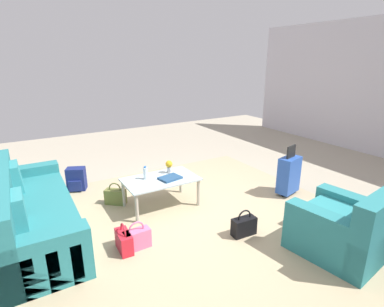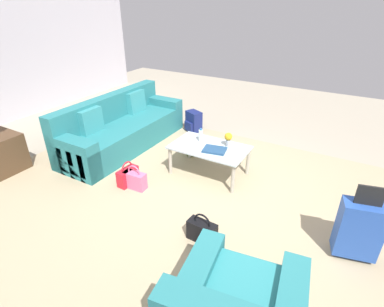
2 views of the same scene
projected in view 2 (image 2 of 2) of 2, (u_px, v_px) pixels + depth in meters
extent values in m
plane|color=#A89E89|center=(218.00, 199.00, 3.95)|extent=(12.00, 12.00, 0.00)
cube|color=tan|center=(172.00, 193.00, 4.06)|extent=(5.20, 4.40, 0.01)
cube|color=teal|center=(125.00, 135.00, 5.23)|extent=(0.86, 2.45, 0.45)
cube|color=teal|center=(110.00, 120.00, 5.28)|extent=(0.22, 2.45, 0.88)
cube|color=teal|center=(161.00, 112.00, 6.05)|extent=(0.86, 0.24, 0.59)
cube|color=teal|center=(74.00, 157.00, 4.36)|extent=(0.86, 0.24, 0.59)
cube|color=teal|center=(136.00, 102.00, 5.54)|extent=(0.16, 0.40, 0.41)
cube|color=teal|center=(91.00, 121.00, 4.69)|extent=(0.13, 0.40, 0.40)
cube|color=teal|center=(194.00, 300.00, 2.30)|extent=(0.33, 0.95, 0.60)
cube|color=teal|center=(241.00, 294.00, 2.14)|extent=(0.73, 0.75, 0.08)
cube|color=silver|center=(210.00, 147.00, 4.31)|extent=(1.10, 0.66, 0.02)
cylinder|color=#ADA899|center=(233.00, 179.00, 3.98)|extent=(0.05, 0.05, 0.43)
cylinder|color=#ADA899|center=(170.00, 161.00, 4.42)|extent=(0.05, 0.05, 0.43)
cylinder|color=#ADA899|center=(248.00, 161.00, 4.41)|extent=(0.05, 0.05, 0.43)
cylinder|color=#ADA899|center=(190.00, 146.00, 4.85)|extent=(0.05, 0.05, 0.43)
cylinder|color=silver|center=(201.00, 136.00, 4.42)|extent=(0.06, 0.06, 0.18)
cylinder|color=#2D6BBC|center=(201.00, 129.00, 4.38)|extent=(0.04, 0.04, 0.02)
cube|color=navy|center=(215.00, 150.00, 4.18)|extent=(0.35, 0.29, 0.03)
cylinder|color=#B2B7BC|center=(228.00, 143.00, 4.29)|extent=(0.07, 0.07, 0.10)
sphere|color=gold|center=(228.00, 137.00, 4.25)|extent=(0.11, 0.11, 0.11)
cube|color=#2851AD|center=(359.00, 229.00, 2.93)|extent=(0.44, 0.31, 0.60)
cube|color=black|center=(370.00, 196.00, 2.74)|extent=(0.24, 0.08, 0.20)
cylinder|color=black|center=(366.00, 256.00, 3.04)|extent=(0.03, 0.05, 0.05)
cylinder|color=black|center=(336.00, 250.00, 3.12)|extent=(0.03, 0.05, 0.05)
cube|color=pink|center=(135.00, 180.00, 4.12)|extent=(0.33, 0.15, 0.24)
torus|color=pink|center=(134.00, 172.00, 4.06)|extent=(0.20, 0.03, 0.20)
cube|color=olive|center=(189.00, 147.00, 5.04)|extent=(0.33, 0.31, 0.24)
torus|color=olive|center=(189.00, 139.00, 4.97)|extent=(0.16, 0.14, 0.20)
cube|color=red|center=(128.00, 177.00, 4.21)|extent=(0.15, 0.33, 0.24)
torus|color=red|center=(127.00, 168.00, 4.15)|extent=(0.03, 0.20, 0.20)
cube|color=black|center=(202.00, 232.00, 3.23)|extent=(0.33, 0.16, 0.24)
torus|color=black|center=(202.00, 222.00, 3.16)|extent=(0.20, 0.03, 0.20)
cube|color=navy|center=(194.00, 121.00, 5.86)|extent=(0.36, 0.30, 0.40)
cube|color=navy|center=(189.00, 126.00, 5.83)|extent=(0.22, 0.14, 0.18)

